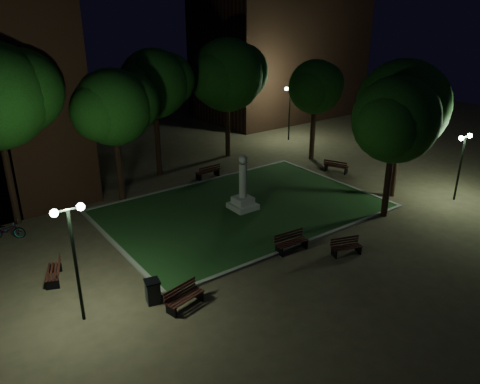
{
  "coord_description": "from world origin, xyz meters",
  "views": [
    {
      "loc": [
        -14.61,
        -17.67,
        11.02
      ],
      "look_at": [
        -0.94,
        1.0,
        1.64
      ],
      "focal_mm": 35.0,
      "sensor_mm": 36.0,
      "label": 1
    }
  ],
  "objects_px": {
    "trash_bin": "(153,291)",
    "bicycle": "(7,230)",
    "bench_near_right": "(346,247)",
    "monument": "(243,194)",
    "bench_far_side": "(208,172)",
    "bench_left_side": "(55,272)",
    "bench_right_side": "(336,167)",
    "bench_west_near": "(184,297)",
    "bench_near_left": "(291,242)"
  },
  "relations": [
    {
      "from": "monument",
      "to": "bench_left_side",
      "type": "relative_size",
      "value": 1.92
    },
    {
      "from": "bench_near_left",
      "to": "bench_near_right",
      "type": "distance_m",
      "value": 2.58
    },
    {
      "from": "bench_near_left",
      "to": "bench_left_side",
      "type": "distance_m",
      "value": 10.64
    },
    {
      "from": "bench_near_left",
      "to": "trash_bin",
      "type": "xyz_separation_m",
      "value": [
        -7.22,
        0.08,
        0.07
      ]
    },
    {
      "from": "monument",
      "to": "bench_west_near",
      "type": "xyz_separation_m",
      "value": [
        -7.35,
        -6.05,
        -0.54
      ]
    },
    {
      "from": "bicycle",
      "to": "bench_near_left",
      "type": "bearing_deg",
      "value": -96.87
    },
    {
      "from": "bench_west_near",
      "to": "bench_right_side",
      "type": "height_order",
      "value": "bench_right_side"
    },
    {
      "from": "bench_near_left",
      "to": "bench_far_side",
      "type": "bearing_deg",
      "value": 83.52
    },
    {
      "from": "bench_left_side",
      "to": "bench_right_side",
      "type": "bearing_deg",
      "value": 117.52
    },
    {
      "from": "bench_near_right",
      "to": "bench_far_side",
      "type": "relative_size",
      "value": 0.89
    },
    {
      "from": "bench_left_side",
      "to": "bench_right_side",
      "type": "height_order",
      "value": "bench_right_side"
    },
    {
      "from": "bench_far_side",
      "to": "bicycle",
      "type": "distance_m",
      "value": 12.9
    },
    {
      "from": "bench_near_left",
      "to": "bench_west_near",
      "type": "distance_m",
      "value": 6.44
    },
    {
      "from": "bench_right_side",
      "to": "bicycle",
      "type": "distance_m",
      "value": 20.83
    },
    {
      "from": "bench_near_right",
      "to": "bicycle",
      "type": "xyz_separation_m",
      "value": [
        -12.49,
        11.15,
        0.08
      ]
    },
    {
      "from": "bench_near_left",
      "to": "bench_right_side",
      "type": "xyz_separation_m",
      "value": [
        9.99,
        6.42,
        -0.0
      ]
    },
    {
      "from": "monument",
      "to": "bench_right_side",
      "type": "relative_size",
      "value": 1.84
    },
    {
      "from": "bench_near_right",
      "to": "bench_right_side",
      "type": "bearing_deg",
      "value": 64.54
    },
    {
      "from": "bench_near_left",
      "to": "bench_left_side",
      "type": "xyz_separation_m",
      "value": [
        -9.87,
        3.98,
        -0.02
      ]
    },
    {
      "from": "bench_near_right",
      "to": "trash_bin",
      "type": "height_order",
      "value": "trash_bin"
    },
    {
      "from": "monument",
      "to": "trash_bin",
      "type": "distance_m",
      "value": 9.65
    },
    {
      "from": "monument",
      "to": "bench_west_near",
      "type": "bearing_deg",
      "value": -140.52
    },
    {
      "from": "bench_far_side",
      "to": "bench_left_side",
      "type": "bearing_deg",
      "value": 26.55
    },
    {
      "from": "bench_west_near",
      "to": "bench_far_side",
      "type": "xyz_separation_m",
      "value": [
        8.56,
        11.62,
        0.02
      ]
    },
    {
      "from": "bench_far_side",
      "to": "trash_bin",
      "type": "xyz_separation_m",
      "value": [
        -9.4,
        -10.65,
        0.06
      ]
    },
    {
      "from": "bench_far_side",
      "to": "bicycle",
      "type": "xyz_separation_m",
      "value": [
        -12.83,
        -1.38,
        0.02
      ]
    },
    {
      "from": "bench_near_right",
      "to": "bench_right_side",
      "type": "height_order",
      "value": "bench_right_side"
    },
    {
      "from": "monument",
      "to": "trash_bin",
      "type": "height_order",
      "value": "monument"
    },
    {
      "from": "bench_left_side",
      "to": "trash_bin",
      "type": "height_order",
      "value": "trash_bin"
    },
    {
      "from": "bench_left_side",
      "to": "bicycle",
      "type": "height_order",
      "value": "bicycle"
    },
    {
      "from": "trash_bin",
      "to": "bench_near_right",
      "type": "bearing_deg",
      "value": -11.73
    },
    {
      "from": "monument",
      "to": "bicycle",
      "type": "distance_m",
      "value": 12.36
    },
    {
      "from": "bench_near_right",
      "to": "bench_left_side",
      "type": "xyz_separation_m",
      "value": [
        -11.72,
        5.78,
        0.03
      ]
    },
    {
      "from": "monument",
      "to": "bench_left_side",
      "type": "bearing_deg",
      "value": -173.74
    },
    {
      "from": "monument",
      "to": "bench_far_side",
      "type": "distance_m",
      "value": 5.72
    },
    {
      "from": "bench_west_near",
      "to": "bench_near_right",
      "type": "bearing_deg",
      "value": -19.1
    },
    {
      "from": "monument",
      "to": "bench_far_side",
      "type": "height_order",
      "value": "monument"
    },
    {
      "from": "trash_bin",
      "to": "bicycle",
      "type": "bearing_deg",
      "value": 110.29
    },
    {
      "from": "bench_near_left",
      "to": "bench_far_side",
      "type": "xyz_separation_m",
      "value": [
        2.19,
        10.73,
        0.01
      ]
    },
    {
      "from": "monument",
      "to": "bench_near_right",
      "type": "height_order",
      "value": "monument"
    },
    {
      "from": "bench_near_left",
      "to": "bench_far_side",
      "type": "relative_size",
      "value": 0.98
    },
    {
      "from": "bench_near_right",
      "to": "bench_west_near",
      "type": "distance_m",
      "value": 8.28
    },
    {
      "from": "trash_bin",
      "to": "monument",
      "type": "bearing_deg",
      "value": 31.86
    },
    {
      "from": "bench_near_right",
      "to": "bench_far_side",
      "type": "height_order",
      "value": "bench_far_side"
    },
    {
      "from": "bench_near_left",
      "to": "bench_left_side",
      "type": "bearing_deg",
      "value": 163.07
    },
    {
      "from": "bench_left_side",
      "to": "bench_near_right",
      "type": "bearing_deg",
      "value": 84.24
    },
    {
      "from": "bench_west_near",
      "to": "bicycle",
      "type": "height_order",
      "value": "bicycle"
    },
    {
      "from": "monument",
      "to": "trash_bin",
      "type": "bearing_deg",
      "value": -148.14
    },
    {
      "from": "monument",
      "to": "bench_near_right",
      "type": "bearing_deg",
      "value": -82.85
    },
    {
      "from": "bench_west_near",
      "to": "bench_right_side",
      "type": "bearing_deg",
      "value": 11.34
    }
  ]
}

